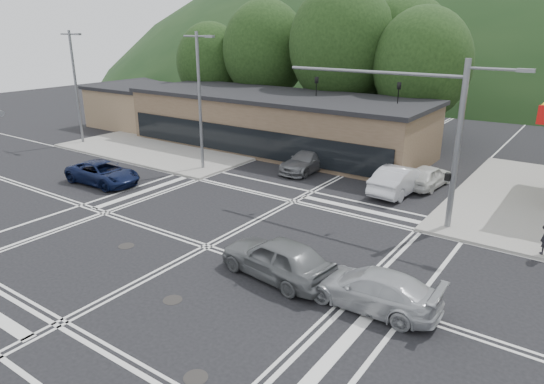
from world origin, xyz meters
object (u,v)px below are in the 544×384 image
Objects in this scene: car_grey_center at (278,258)px; car_queue_b at (428,176)px; car_silver_east at (372,289)px; car_northbound at (308,161)px; car_blue_west at (103,173)px; car_queue_a at (400,179)px.

car_grey_center is 1.18× the size of car_queue_b.
car_northbound reaches higher than car_silver_east.
car_blue_west is 15.95m from car_grey_center.
car_queue_b reaches higher than car_blue_west.
car_silver_east is 12.85m from car_queue_a.
car_queue_b is at bearing -170.45° from car_silver_east.
car_silver_east is 0.99× the size of car_northbound.
car_queue_a is 2.24m from car_queue_b.
car_queue_b is at bearing -59.19° from car_blue_west.
car_grey_center is at bearing -60.14° from car_northbound.
car_grey_center is at bearing -88.91° from car_silver_east.
car_grey_center reaches higher than car_northbound.
car_silver_east is at bearing 110.84° from car_queue_a.
car_silver_east is at bearing 106.84° from car_queue_b.
car_silver_east is at bearing -102.21° from car_blue_west.
car_northbound is at bearing -145.96° from car_grey_center.
car_blue_west is at bearing 39.27° from car_queue_b.
car_queue_b is at bearing -113.26° from car_queue_a.
car_silver_east is 1.17× the size of car_queue_b.
car_queue_a is 6.82m from car_northbound.
car_grey_center is 3.87m from car_silver_east.
car_northbound is at bearing -2.68° from car_queue_a.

